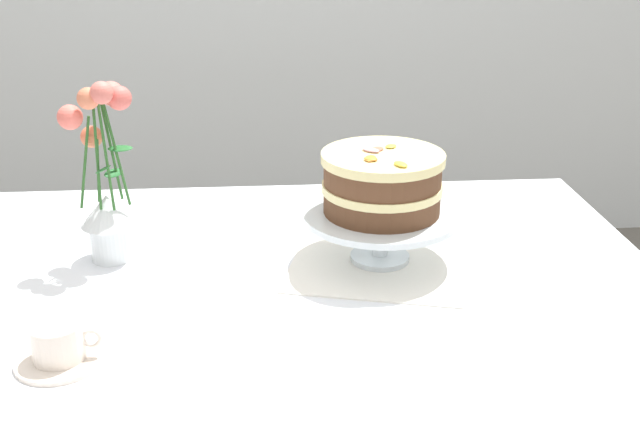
# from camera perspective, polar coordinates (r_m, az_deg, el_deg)

# --- Properties ---
(dining_table) EXTENTS (1.40, 1.00, 0.74)m
(dining_table) POSITION_cam_1_polar(r_m,az_deg,el_deg) (1.37, -3.11, -9.09)
(dining_table) COLOR white
(dining_table) RESTS_ON ground
(linen_napkin) EXTENTS (0.39, 0.39, 0.00)m
(linen_napkin) POSITION_cam_1_polar(r_m,az_deg,el_deg) (1.43, 4.49, -3.51)
(linen_napkin) COLOR white
(linen_napkin) RESTS_ON dining_table
(cake_stand) EXTENTS (0.29, 0.29, 0.10)m
(cake_stand) POSITION_cam_1_polar(r_m,az_deg,el_deg) (1.39, 4.59, -0.49)
(cake_stand) COLOR silver
(cake_stand) RESTS_ON linen_napkin
(layer_cake) EXTENTS (0.22, 0.22, 0.12)m
(layer_cake) POSITION_cam_1_polar(r_m,az_deg,el_deg) (1.37, 4.69, 2.35)
(layer_cake) COLOR brown
(layer_cake) RESTS_ON cake_stand
(flower_vase) EXTENTS (0.13, 0.11, 0.34)m
(flower_vase) POSITION_cam_1_polar(r_m,az_deg,el_deg) (1.43, -15.80, 1.88)
(flower_vase) COLOR silver
(flower_vase) RESTS_ON dining_table
(teacup) EXTENTS (0.13, 0.13, 0.06)m
(teacup) POSITION_cam_1_polar(r_m,az_deg,el_deg) (1.18, -18.99, -9.37)
(teacup) COLOR silver
(teacup) RESTS_ON dining_table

